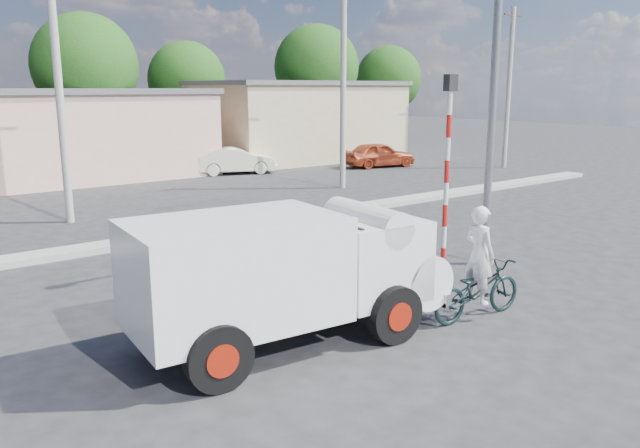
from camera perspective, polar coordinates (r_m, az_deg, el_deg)
ground_plane at (r=11.46m, az=6.22°, el=-8.55°), size 120.00×120.00×0.00m
median at (r=17.80m, az=-11.99°, el=-0.89°), size 40.00×0.80×0.16m
truck at (r=10.03m, az=-2.49°, el=-4.29°), size 5.42×2.50×2.17m
bicycle at (r=11.59m, az=14.19°, el=-5.82°), size 2.10×0.91×1.07m
cyclist at (r=11.49m, az=14.28°, el=-4.17°), size 0.48×0.68×1.77m
car_cream at (r=30.45m, az=-7.77°, el=5.76°), size 4.09×2.54×1.27m
car_red at (r=32.97m, az=5.42°, el=6.34°), size 4.07×2.36×1.30m
traffic_pole at (r=14.16m, az=11.58°, el=6.10°), size 0.28×0.18×4.36m
streetlight at (r=14.65m, az=15.40°, el=15.40°), size 2.34×0.22×9.00m
building_row at (r=30.92m, az=-21.96°, el=7.88°), size 37.80×7.30×4.44m
tree_row at (r=39.15m, az=-15.94°, el=13.19°), size 51.24×7.43×8.42m
utility_poles at (r=22.39m, az=-9.47°, el=12.18°), size 35.40×0.24×8.00m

